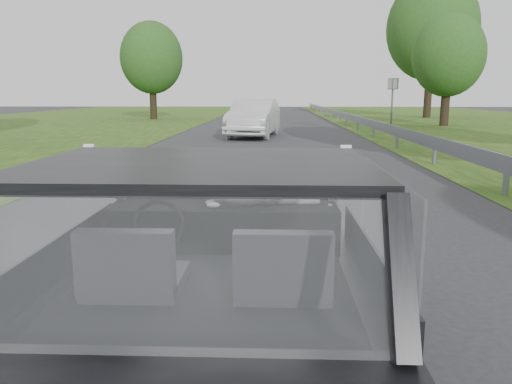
# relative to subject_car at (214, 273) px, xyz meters

# --- Properties ---
(ground) EXTENTS (140.00, 140.00, 0.00)m
(ground) POSITION_rel_subject_car_xyz_m (0.00, 0.00, -0.72)
(ground) COLOR #3B3C43
(ground) RESTS_ON ground
(subject_car) EXTENTS (1.80, 4.00, 1.45)m
(subject_car) POSITION_rel_subject_car_xyz_m (0.00, 0.00, 0.00)
(subject_car) COLOR black
(subject_car) RESTS_ON ground
(dashboard) EXTENTS (1.58, 0.45, 0.30)m
(dashboard) POSITION_rel_subject_car_xyz_m (0.00, 0.62, 0.12)
(dashboard) COLOR black
(dashboard) RESTS_ON subject_car
(driver_seat) EXTENTS (0.50, 0.72, 0.42)m
(driver_seat) POSITION_rel_subject_car_xyz_m (-0.40, -0.29, 0.16)
(driver_seat) COLOR black
(driver_seat) RESTS_ON subject_car
(passenger_seat) EXTENTS (0.50, 0.72, 0.42)m
(passenger_seat) POSITION_rel_subject_car_xyz_m (0.40, -0.29, 0.16)
(passenger_seat) COLOR black
(passenger_seat) RESTS_ON subject_car
(steering_wheel) EXTENTS (0.36, 0.36, 0.04)m
(steering_wheel) POSITION_rel_subject_car_xyz_m (-0.40, 0.33, 0.20)
(steering_wheel) COLOR black
(steering_wheel) RESTS_ON dashboard
(cat) EXTENTS (0.64, 0.31, 0.28)m
(cat) POSITION_rel_subject_car_xyz_m (0.17, 0.60, 0.37)
(cat) COLOR gray
(cat) RESTS_ON dashboard
(guardrail) EXTENTS (0.05, 90.00, 0.32)m
(guardrail) POSITION_rel_subject_car_xyz_m (4.30, 10.00, -0.15)
(guardrail) COLOR gray
(guardrail) RESTS_ON ground
(other_car) EXTENTS (2.45, 4.97, 1.57)m
(other_car) POSITION_rel_subject_car_xyz_m (-0.53, 18.29, 0.06)
(other_car) COLOR silver
(other_car) RESTS_ON ground
(highway_sign) EXTENTS (0.46, 1.05, 2.68)m
(highway_sign) POSITION_rel_subject_car_xyz_m (7.31, 27.64, 0.62)
(highway_sign) COLOR #1C5D2D
(highway_sign) RESTS_ON ground
(tree_2) EXTENTS (4.23, 4.23, 5.94)m
(tree_2) POSITION_rel_subject_car_xyz_m (9.84, 25.84, 2.25)
(tree_2) COLOR #204620
(tree_2) RESTS_ON ground
(tree_3) EXTENTS (7.61, 7.61, 10.05)m
(tree_3) POSITION_rel_subject_car_xyz_m (11.88, 35.97, 4.30)
(tree_3) COLOR #204620
(tree_3) RESTS_ON ground
(tree_6) EXTENTS (5.49, 5.49, 6.54)m
(tree_6) POSITION_rel_subject_car_xyz_m (-8.28, 32.77, 2.55)
(tree_6) COLOR #204620
(tree_6) RESTS_ON ground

